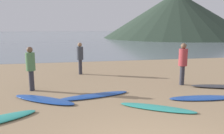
{
  "coord_description": "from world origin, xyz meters",
  "views": [
    {
      "loc": [
        -1.33,
        -2.87,
        2.29
      ],
      "look_at": [
        0.49,
        6.33,
        0.6
      ],
      "focal_mm": 36.21,
      "sensor_mm": 36.0,
      "label": 1
    }
  ],
  "objects_px": {
    "surfboard_3": "(94,96)",
    "surfboard_6": "(224,87)",
    "surfboard_2": "(44,100)",
    "surfboard_4": "(157,108)",
    "person_0": "(80,56)",
    "person_1": "(183,61)",
    "person_2": "(31,65)",
    "surfboard_5": "(202,98)"
  },
  "relations": [
    {
      "from": "surfboard_3",
      "to": "surfboard_6",
      "type": "relative_size",
      "value": 1.0
    },
    {
      "from": "surfboard_3",
      "to": "person_2",
      "type": "distance_m",
      "value": 2.57
    },
    {
      "from": "surfboard_6",
      "to": "person_0",
      "type": "xyz_separation_m",
      "value": [
        -5.2,
        3.56,
        0.86
      ]
    },
    {
      "from": "surfboard_2",
      "to": "person_2",
      "type": "relative_size",
      "value": 1.42
    },
    {
      "from": "person_0",
      "to": "person_1",
      "type": "bearing_deg",
      "value": 31.52
    },
    {
      "from": "surfboard_2",
      "to": "person_0",
      "type": "bearing_deg",
      "value": 105.08
    },
    {
      "from": "surfboard_3",
      "to": "surfboard_5",
      "type": "height_order",
      "value": "surfboard_3"
    },
    {
      "from": "person_1",
      "to": "person_2",
      "type": "xyz_separation_m",
      "value": [
        -5.72,
        0.29,
        -0.04
      ]
    },
    {
      "from": "surfboard_5",
      "to": "person_0",
      "type": "xyz_separation_m",
      "value": [
        -3.59,
        4.6,
        0.87
      ]
    },
    {
      "from": "person_0",
      "to": "person_2",
      "type": "distance_m",
      "value": 3.15
    },
    {
      "from": "surfboard_5",
      "to": "surfboard_6",
      "type": "bearing_deg",
      "value": 38.91
    },
    {
      "from": "surfboard_3",
      "to": "surfboard_6",
      "type": "bearing_deg",
      "value": -11.12
    },
    {
      "from": "surfboard_5",
      "to": "person_1",
      "type": "relative_size",
      "value": 1.29
    },
    {
      "from": "surfboard_6",
      "to": "person_1",
      "type": "height_order",
      "value": "person_1"
    },
    {
      "from": "surfboard_5",
      "to": "person_0",
      "type": "bearing_deg",
      "value": 134.09
    },
    {
      "from": "surfboard_4",
      "to": "person_0",
      "type": "relative_size",
      "value": 1.4
    },
    {
      "from": "surfboard_2",
      "to": "surfboard_5",
      "type": "bearing_deg",
      "value": 25.8
    },
    {
      "from": "person_2",
      "to": "surfboard_4",
      "type": "bearing_deg",
      "value": -88.16
    },
    {
      "from": "surfboard_3",
      "to": "person_0",
      "type": "height_order",
      "value": "person_0"
    },
    {
      "from": "surfboard_2",
      "to": "person_0",
      "type": "distance_m",
      "value": 4.14
    },
    {
      "from": "person_2",
      "to": "surfboard_3",
      "type": "bearing_deg",
      "value": -82.08
    },
    {
      "from": "surfboard_5",
      "to": "person_1",
      "type": "distance_m",
      "value": 2.03
    },
    {
      "from": "surfboard_4",
      "to": "person_0",
      "type": "bearing_deg",
      "value": 141.57
    },
    {
      "from": "surfboard_5",
      "to": "person_2",
      "type": "height_order",
      "value": "person_2"
    },
    {
      "from": "surfboard_5",
      "to": "person_0",
      "type": "relative_size",
      "value": 1.39
    },
    {
      "from": "surfboard_6",
      "to": "person_1",
      "type": "distance_m",
      "value": 1.81
    },
    {
      "from": "surfboard_5",
      "to": "person_2",
      "type": "bearing_deg",
      "value": 165.37
    },
    {
      "from": "surfboard_2",
      "to": "person_0",
      "type": "height_order",
      "value": "person_0"
    },
    {
      "from": "surfboard_3",
      "to": "person_2",
      "type": "bearing_deg",
      "value": 138.34
    },
    {
      "from": "surfboard_4",
      "to": "person_2",
      "type": "xyz_separation_m",
      "value": [
        -3.73,
        2.62,
        0.91
      ]
    },
    {
      "from": "surfboard_4",
      "to": "surfboard_6",
      "type": "height_order",
      "value": "surfboard_6"
    },
    {
      "from": "surfboard_6",
      "to": "surfboard_3",
      "type": "bearing_deg",
      "value": -160.45
    },
    {
      "from": "surfboard_2",
      "to": "surfboard_4",
      "type": "relative_size",
      "value": 1.05
    },
    {
      "from": "surfboard_5",
      "to": "surfboard_3",
      "type": "bearing_deg",
      "value": 171.1
    },
    {
      "from": "surfboard_4",
      "to": "person_2",
      "type": "bearing_deg",
      "value": 176.78
    },
    {
      "from": "surfboard_2",
      "to": "surfboard_4",
      "type": "distance_m",
      "value": 3.47
    },
    {
      "from": "person_0",
      "to": "person_2",
      "type": "bearing_deg",
      "value": -58.94
    },
    {
      "from": "surfboard_2",
      "to": "person_2",
      "type": "height_order",
      "value": "person_2"
    },
    {
      "from": "surfboard_4",
      "to": "person_2",
      "type": "distance_m",
      "value": 4.65
    },
    {
      "from": "person_0",
      "to": "surfboard_5",
      "type": "bearing_deg",
      "value": 15.87
    },
    {
      "from": "surfboard_4",
      "to": "person_2",
      "type": "relative_size",
      "value": 1.36
    },
    {
      "from": "surfboard_6",
      "to": "person_1",
      "type": "xyz_separation_m",
      "value": [
        -1.36,
        0.74,
        0.93
      ]
    }
  ]
}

